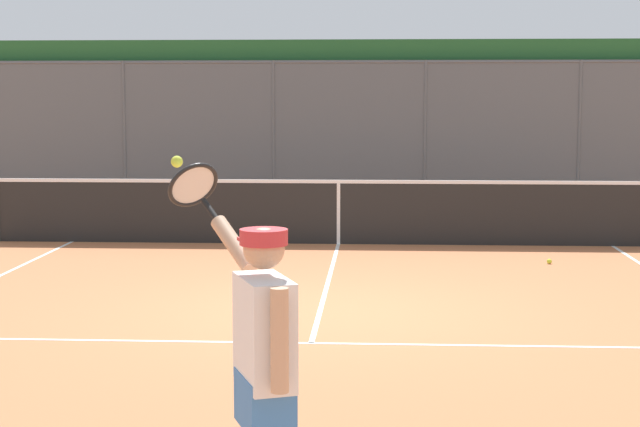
{
  "coord_description": "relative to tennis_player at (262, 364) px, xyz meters",
  "views": [
    {
      "loc": [
        -0.59,
        10.29,
        2.19
      ],
      "look_at": [
        -0.02,
        0.31,
        1.05
      ],
      "focal_mm": 57.64,
      "sensor_mm": 36.0,
      "label": 1
    }
  ],
  "objects": [
    {
      "name": "fence_backdrop",
      "position": [
        0.04,
        -16.32,
        0.74
      ],
      "size": [
        18.1,
        1.37,
        3.32
      ],
      "color": "#565B60",
      "rests_on": "ground"
    },
    {
      "name": "tennis_player",
      "position": [
        0.0,
        0.0,
        0.0
      ],
      "size": [
        0.81,
        1.18,
        1.86
      ],
      "rotation": [
        0.0,
        0.0,
        -1.21
      ],
      "color": "black",
      "rests_on": "ground"
    },
    {
      "name": "tennis_ball_near_baseline",
      "position": [
        -2.81,
        -8.7,
        -0.88
      ],
      "size": [
        0.07,
        0.07,
        0.07
      ],
      "primitive_type": "sphere",
      "color": "#CCDB33",
      "rests_on": "ground"
    },
    {
      "name": "tennis_net",
      "position": [
        0.04,
        -10.37,
        -0.42
      ],
      "size": [
        10.46,
        0.09,
        1.07
      ],
      "color": "#2D2D2D",
      "rests_on": "ground"
    },
    {
      "name": "ground_plane",
      "position": [
        0.04,
        -5.49,
        -0.91
      ],
      "size": [
        60.0,
        60.0,
        0.0
      ],
      "primitive_type": "plane",
      "color": "#B76B42"
    },
    {
      "name": "tennis_ball_mid_court",
      "position": [
        0.8,
        -6.0,
        -0.88
      ],
      "size": [
        0.07,
        0.07,
        0.07
      ],
      "primitive_type": "sphere",
      "color": "#CCDB33",
      "rests_on": "ground"
    },
    {
      "name": "court_line_markings",
      "position": [
        0.04,
        -3.94,
        -0.91
      ],
      "size": [
        8.14,
        11.35,
        0.01
      ],
      "color": "white",
      "rests_on": "ground"
    }
  ]
}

